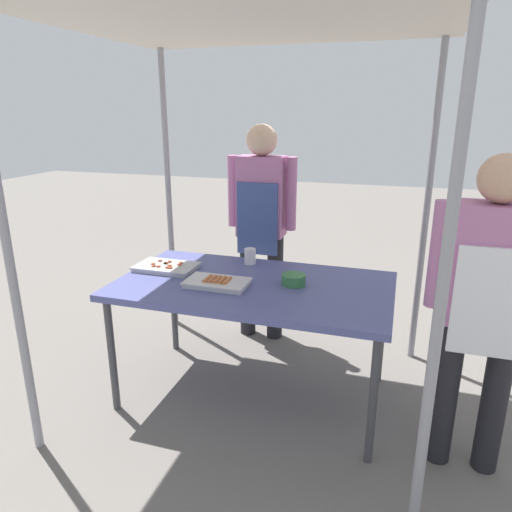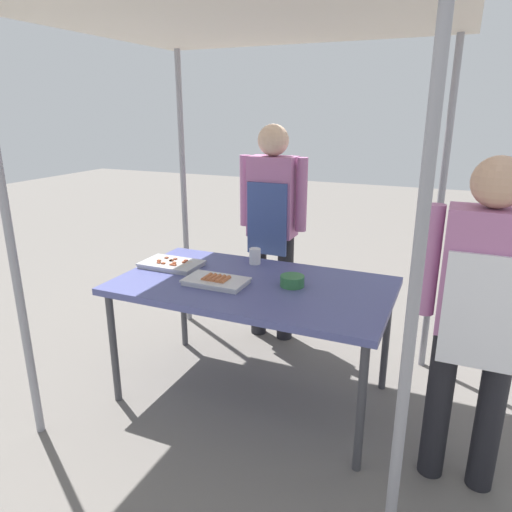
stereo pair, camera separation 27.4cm
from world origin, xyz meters
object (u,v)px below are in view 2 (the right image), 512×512
condiment_bowl (292,281)px  drink_cup_near_edge (255,256)px  tray_grilled_sausages (216,281)px  tray_meat_skewers (172,264)px  customer_nearby (480,306)px  vendor_woman (272,217)px  stall_table (253,291)px

condiment_bowl → drink_cup_near_edge: (-0.36, 0.29, 0.02)m
tray_grilled_sausages → tray_meat_skewers: 0.44m
drink_cup_near_edge → customer_nearby: bearing=-24.2°
tray_grilled_sausages → condiment_bowl: bearing=19.7°
drink_cup_near_edge → vendor_woman: 0.50m
vendor_woman → customer_nearby: vendor_woman is taller
tray_meat_skewers → drink_cup_near_edge: bearing=30.1°
tray_meat_skewers → condiment_bowl: size_ratio=2.72×
vendor_woman → customer_nearby: size_ratio=1.05×
vendor_woman → customer_nearby: 1.74m
stall_table → condiment_bowl: (0.23, 0.04, 0.08)m
stall_table → drink_cup_near_edge: 0.37m
drink_cup_near_edge → vendor_woman: size_ratio=0.06×
condiment_bowl → customer_nearby: (0.96, -0.30, 0.13)m
stall_table → tray_grilled_sausages: 0.23m
stall_table → customer_nearby: size_ratio=1.03×
tray_meat_skewers → vendor_woman: vendor_woman is taller
stall_table → tray_meat_skewers: (-0.60, 0.06, 0.07)m
condiment_bowl → vendor_woman: 0.88m
stall_table → tray_meat_skewers: 0.61m
condiment_bowl → tray_meat_skewers: bearing=178.8°
stall_table → tray_meat_skewers: tray_meat_skewers is taller
tray_meat_skewers → vendor_woman: 0.86m
tray_grilled_sausages → condiment_bowl: condiment_bowl is taller
tray_meat_skewers → customer_nearby: size_ratio=0.25×
condiment_bowl → tray_grilled_sausages: bearing=-160.3°
tray_grilled_sausages → tray_meat_skewers: size_ratio=0.96×
customer_nearby → vendor_woman: bearing=142.5°
tray_meat_skewers → drink_cup_near_edge: 0.54m
tray_meat_skewers → condiment_bowl: 0.83m
customer_nearby → condiment_bowl: bearing=162.4°
tray_grilled_sausages → tray_meat_skewers: tray_grilled_sausages is taller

